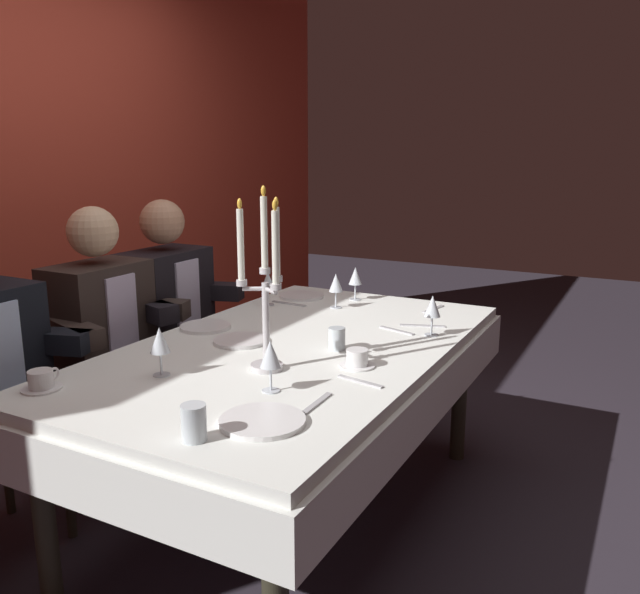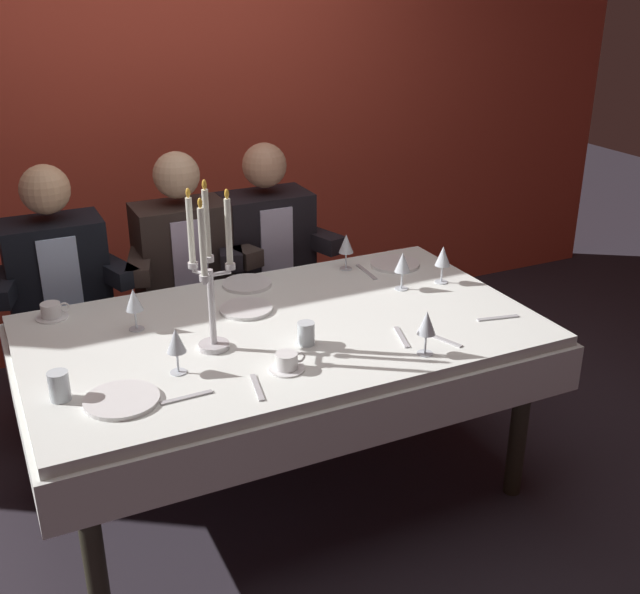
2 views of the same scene
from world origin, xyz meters
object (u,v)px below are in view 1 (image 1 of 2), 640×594
(wine_glass_0, at_px, (160,342))
(coffee_cup_0, at_px, (41,381))
(seated_diner_1, at_px, (99,325))
(candelabra, at_px, (265,289))
(wine_glass_4, at_px, (268,282))
(dinner_plate_2, at_px, (241,340))
(dinner_plate_0, at_px, (262,421))
(wine_glass_2, at_px, (432,307))
(wine_glass_3, at_px, (355,277))
(water_tumbler_0, at_px, (194,423))
(water_tumbler_1, at_px, (337,339))
(dinner_plate_3, at_px, (301,296))
(wine_glass_5, at_px, (270,355))
(seated_diner_2, at_px, (166,304))
(coffee_cup_1, at_px, (357,359))
(dinner_plate_1, at_px, (205,327))
(wine_glass_1, at_px, (336,284))
(dining_table, at_px, (293,374))

(wine_glass_0, height_order, coffee_cup_0, wine_glass_0)
(seated_diner_1, bearing_deg, candelabra, -99.49)
(candelabra, bearing_deg, wine_glass_0, 127.86)
(wine_glass_4, bearing_deg, dinner_plate_2, -157.57)
(dinner_plate_0, height_order, wine_glass_2, wine_glass_2)
(wine_glass_3, distance_m, water_tumbler_0, 1.66)
(water_tumbler_0, bearing_deg, water_tumbler_1, 1.43)
(dinner_plate_3, distance_m, wine_glass_5, 1.30)
(wine_glass_3, height_order, water_tumbler_1, wine_glass_3)
(dinner_plate_0, distance_m, seated_diner_2, 1.52)
(wine_glass_0, xyz_separation_m, coffee_cup_1, (0.39, -0.53, -0.09))
(dinner_plate_1, xyz_separation_m, seated_diner_2, (0.27, 0.45, -0.01))
(dinner_plate_0, height_order, wine_glass_4, wine_glass_4)
(dinner_plate_0, relative_size, dinner_plate_2, 1.13)
(wine_glass_1, bearing_deg, dinner_plate_0, -161.98)
(candelabra, xyz_separation_m, seated_diner_2, (0.58, 0.95, -0.28))
(dining_table, xyz_separation_m, candelabra, (-0.29, -0.07, 0.40))
(wine_glass_3, distance_m, wine_glass_4, 0.44)
(candelabra, bearing_deg, seated_diner_1, 80.51)
(coffee_cup_0, relative_size, seated_diner_1, 0.11)
(dinner_plate_1, bearing_deg, dinner_plate_3, -5.51)
(dinner_plate_0, xyz_separation_m, coffee_cup_0, (-0.11, 0.74, 0.02))
(water_tumbler_0, bearing_deg, wine_glass_5, 1.54)
(dinner_plate_2, distance_m, wine_glass_3, 0.87)
(candelabra, distance_m, seated_diner_2, 1.15)
(dinner_plate_0, distance_m, wine_glass_5, 0.26)
(wine_glass_4, bearing_deg, seated_diner_1, 143.55)
(dinner_plate_1, bearing_deg, coffee_cup_1, -100.53)
(wine_glass_1, relative_size, wine_glass_3, 1.00)
(dinner_plate_2, bearing_deg, dinner_plate_1, 68.58)
(dinner_plate_2, bearing_deg, wine_glass_3, -5.73)
(dinner_plate_2, xyz_separation_m, wine_glass_2, (0.44, -0.62, 0.11))
(wine_glass_5, bearing_deg, water_tumbler_1, 1.35)
(dining_table, height_order, coffee_cup_1, coffee_cup_1)
(wine_glass_0, bearing_deg, wine_glass_2, -36.22)
(dining_table, height_order, coffee_cup_0, coffee_cup_0)
(dinner_plate_3, bearing_deg, dinner_plate_1, 174.49)
(candelabra, distance_m, coffee_cup_0, 0.75)
(water_tumbler_1, bearing_deg, seated_diner_2, 75.69)
(candelabra, xyz_separation_m, coffee_cup_1, (0.17, -0.26, -0.25))
(wine_glass_2, distance_m, seated_diner_2, 1.32)
(dinner_plate_2, relative_size, water_tumbler_1, 2.53)
(seated_diner_1, relative_size, seated_diner_2, 1.00)
(dinner_plate_1, bearing_deg, water_tumbler_0, -143.58)
(candelabra, bearing_deg, wine_glass_3, 9.12)
(dining_table, xyz_separation_m, seated_diner_2, (0.29, 0.89, 0.11))
(dining_table, distance_m, wine_glass_2, 0.61)
(candelabra, relative_size, coffee_cup_1, 4.66)
(candelabra, relative_size, water_tumbler_1, 7.38)
(dinner_plate_2, relative_size, seated_diner_1, 0.17)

